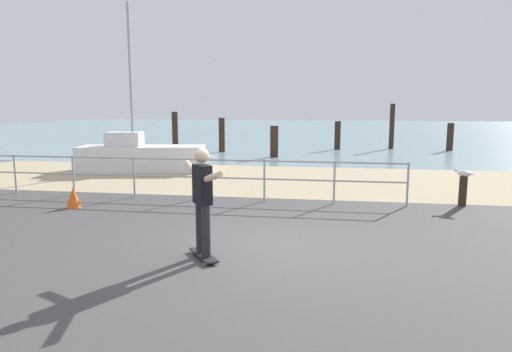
% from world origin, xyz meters
% --- Properties ---
extents(ground_plane, '(24.00, 10.00, 0.04)m').
position_xyz_m(ground_plane, '(0.00, -1.00, 0.00)').
color(ground_plane, '#474444').
rests_on(ground_plane, ground).
extents(beach_strip, '(24.00, 6.00, 0.04)m').
position_xyz_m(beach_strip, '(0.00, 7.00, 0.00)').
color(beach_strip, tan).
rests_on(beach_strip, ground).
extents(sea_surface, '(72.00, 50.00, 0.04)m').
position_xyz_m(sea_surface, '(0.00, 35.00, 0.00)').
color(sea_surface, '#75939E').
rests_on(sea_surface, ground).
extents(railing_fence, '(11.83, 0.05, 1.05)m').
position_xyz_m(railing_fence, '(-2.96, 3.60, 0.70)').
color(railing_fence, '#9EA0A5').
rests_on(railing_fence, ground).
extents(sailboat, '(5.06, 2.14, 5.83)m').
position_xyz_m(sailboat, '(-5.36, 8.19, 0.53)').
color(sailboat, silver).
rests_on(sailboat, ground).
extents(skateboard, '(0.63, 0.76, 0.08)m').
position_xyz_m(skateboard, '(-0.76, -0.72, 0.07)').
color(skateboard, black).
rests_on(skateboard, ground).
extents(skateboarder, '(0.92, 1.22, 1.65)m').
position_xyz_m(skateboarder, '(-0.76, -0.72, 1.02)').
color(skateboarder, '#26262B').
rests_on(skateboarder, skateboard).
extents(bollard_short, '(0.18, 0.18, 0.72)m').
position_xyz_m(bollard_short, '(4.21, 3.83, 0.36)').
color(bollard_short, '#332319').
rests_on(bollard_short, ground).
extents(seagull, '(0.41, 0.35, 0.18)m').
position_xyz_m(seagull, '(4.20, 3.84, 0.80)').
color(seagull, white).
rests_on(seagull, bollard_short).
extents(groyne_post_0, '(0.32, 0.32, 1.97)m').
position_xyz_m(groyne_post_0, '(-7.04, 16.16, 0.99)').
color(groyne_post_0, '#332319').
rests_on(groyne_post_0, ground).
extents(groyne_post_1, '(0.30, 0.30, 1.71)m').
position_xyz_m(groyne_post_1, '(-4.20, 14.92, 0.85)').
color(groyne_post_1, '#332319').
rests_on(groyne_post_1, ground).
extents(groyne_post_2, '(0.37, 0.37, 1.42)m').
position_xyz_m(groyne_post_2, '(-1.36, 13.09, 0.71)').
color(groyne_post_2, '#332319').
rests_on(groyne_post_2, ground).
extents(groyne_post_3, '(0.31, 0.31, 1.49)m').
position_xyz_m(groyne_post_3, '(1.48, 17.14, 0.75)').
color(groyne_post_3, '#332319').
rests_on(groyne_post_3, ground).
extents(groyne_post_4, '(0.26, 0.26, 2.39)m').
position_xyz_m(groyne_post_4, '(4.33, 18.01, 1.20)').
color(groyne_post_4, '#332319').
rests_on(groyne_post_4, ground).
extents(groyne_post_5, '(0.33, 0.33, 1.42)m').
position_xyz_m(groyne_post_5, '(7.17, 17.50, 0.71)').
color(groyne_post_5, '#332319').
rests_on(groyne_post_5, ground).
extents(traffic_cone, '(0.36, 0.36, 0.50)m').
position_xyz_m(traffic_cone, '(-4.68, 2.22, 0.25)').
color(traffic_cone, '#E55919').
rests_on(traffic_cone, ground).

